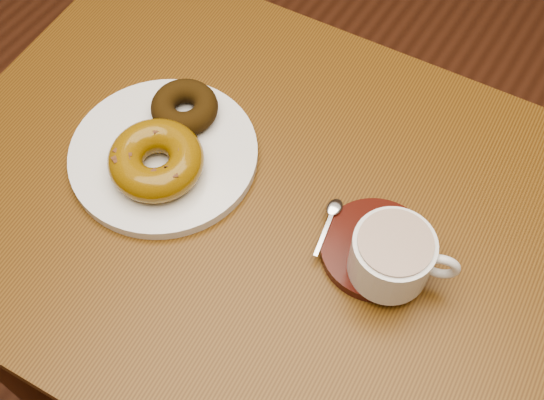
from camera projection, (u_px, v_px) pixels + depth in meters
The scene contains 8 objects.
ground at pixel (269, 314), 1.71m from camera, with size 6.00×6.00×0.00m, color #562C1B.
cafe_table at pixel (261, 248), 1.01m from camera, with size 0.94×0.73×0.84m.
donut_plate at pixel (164, 154), 0.93m from camera, with size 0.26×0.26×0.02m, color white.
donut_cinnamon at pixel (185, 107), 0.94m from camera, with size 0.09×0.09×0.03m, color #311F09.
donut_caramel at pixel (156, 160), 0.88m from camera, with size 0.17×0.17×0.05m.
saucer at pixel (376, 249), 0.85m from camera, with size 0.14×0.14×0.01m, color #3A0E07.
coffee_cup at pixel (393, 256), 0.80m from camera, with size 0.13×0.10×0.07m.
teaspoon at pixel (332, 212), 0.87m from camera, with size 0.03×0.09×0.01m.
Camera 1 is at (0.36, -0.54, 1.60)m, focal length 45.00 mm.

